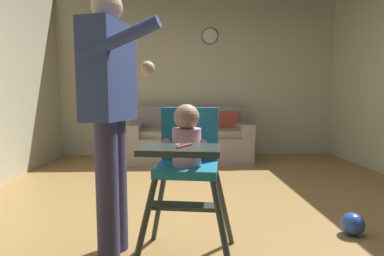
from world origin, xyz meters
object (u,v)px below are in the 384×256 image
Objects in this scene: high_chair at (187,153)px; wall_clock at (210,36)px; toy_ball at (353,224)px; adult_standing at (111,110)px; couch at (190,140)px.

wall_clock is (0.48, 3.54, 1.36)m from high_chair.
high_chair is at bearing -97.67° from wall_clock.
wall_clock is at bearing 103.33° from toy_ball.
adult_standing is at bearing -105.62° from wall_clock.
wall_clock reaches higher than toy_ball.
toy_ball is at bearing 22.22° from couch.
high_chair is at bearing -2.27° from couch.
couch is 2.96m from toy_ball.
adult_standing reaches higher than toy_ball.
couch is at bearing 94.16° from adult_standing.
high_chair is 0.56m from adult_standing.
high_chair is 0.59× the size of adult_standing.
high_chair is 5.98× the size of toy_ball.
couch is 3.05m from adult_standing.
adult_standing is (-0.60, -2.93, 0.61)m from couch.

